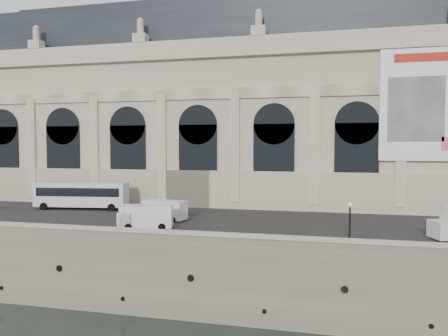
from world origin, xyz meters
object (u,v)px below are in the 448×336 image
at_px(van_b, 143,217).
at_px(van_c, 162,210).
at_px(bus_left, 81,194).
at_px(lamp_right, 350,226).

relative_size(van_b, van_c, 1.08).
bearing_deg(bus_left, van_c, -21.10).
distance_m(van_c, lamp_right, 21.77).
xyz_separation_m(van_c, lamp_right, (19.56, -9.54, 0.77)).
bearing_deg(lamp_right, van_b, 167.25).
relative_size(van_c, lamp_right, 1.36).
distance_m(van_b, van_c, 5.11).
height_order(van_c, lamp_right, lamp_right).
relative_size(bus_left, van_b, 2.17).
bearing_deg(van_b, bus_left, 142.24).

